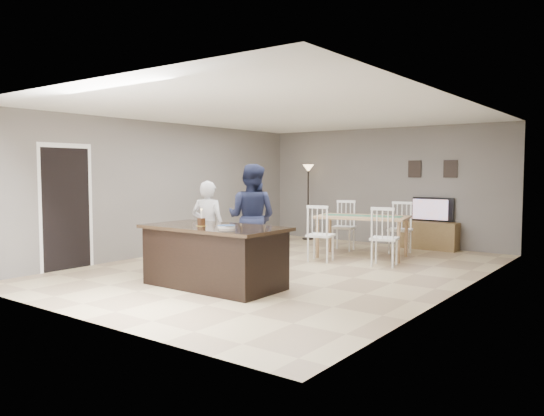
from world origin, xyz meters
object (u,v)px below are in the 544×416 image
Objects in this scene: woman at (208,227)px; floor_lamp at (308,181)px; man at (252,217)px; plate_stack at (226,227)px; tv_console at (430,236)px; birthday_cake at (201,222)px; dining_table at (362,223)px; kitchen_island at (214,256)px; television at (431,210)px.

floor_lamp is at bearing -97.32° from woman.
plate_stack is at bearing 101.29° from man.
tv_console is 4.55m from man.
woman is at bearing 127.96° from birthday_cake.
tv_console is 4.76× the size of plate_stack.
woman is at bearing -125.67° from dining_table.
floor_lamp reaches higher than dining_table.
dining_table is at bearing 82.07° from kitchen_island.
kitchen_island is 0.94× the size of dining_table.
dining_table is 1.23× the size of floor_lamp.
tv_console is 4.77× the size of birthday_cake.
television is at bearing -125.15° from man.
dining_table is (0.90, 2.35, -0.23)m from man.
man is 0.79× the size of dining_table.
woman reaches higher than tv_console.
television is (0.00, 0.07, 0.56)m from tv_console.
dining_table is (0.52, 3.70, 0.23)m from kitchen_island.
television reaches higher than dining_table.
television is 5.81m from plate_stack.
kitchen_island is 5.81m from floor_lamp.
plate_stack is at bearing -0.95° from birthday_cake.
tv_console is 0.78× the size of woman.
television reaches higher than kitchen_island.
floor_lamp is (-3.05, -0.22, 0.58)m from television.
plate_stack is 0.11× the size of dining_table.
tv_console is (1.20, 5.57, -0.15)m from kitchen_island.
dining_table is (0.18, 3.81, -0.24)m from plate_stack.
television is 3.64× the size of birthday_cake.
dining_table is at bearing -133.03° from woman.
man is at bearing 69.75° from television.
tv_console is 5.77m from plate_stack.
kitchen_island is 1.18× the size of man.
television is 3.62× the size of plate_stack.
floor_lamp is at bearing 107.01° from birthday_cake.
tv_console is 2.02m from dining_table.
tv_console is at bearing 76.44° from birthday_cake.
plate_stack is at bearing 81.40° from television.
floor_lamp reaches higher than tv_console.
woman is 0.85× the size of man.
kitchen_island is 5.78m from television.
birthday_cake is (0.59, -0.76, 0.19)m from woman.
tv_console is 0.52× the size of dining_table.
birthday_cake is at bearing -113.09° from dining_table.
birthday_cake is 3.87m from dining_table.
floor_lamp reaches higher than plate_stack.
kitchen_island is 0.54m from birthday_cake.
floor_lamp is (-1.47, 4.07, 0.53)m from man.
plate_stack is at bearing -98.71° from tv_console.
dining_table is at bearing 70.54° from television.
plate_stack is (0.71, -1.45, 0.01)m from man.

